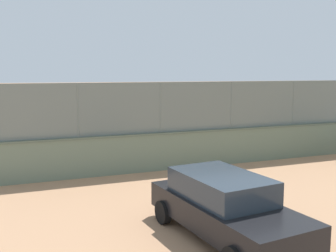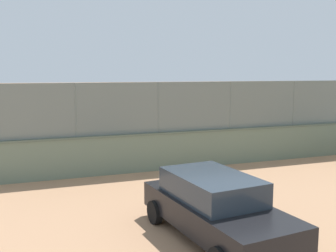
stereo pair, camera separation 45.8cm
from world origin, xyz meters
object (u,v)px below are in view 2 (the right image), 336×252
Objects in this scene: courtside_bench at (253,145)px; parked_car_black at (215,206)px; player_near_wall_returning at (137,139)px; player_foreground_swinging at (105,133)px; spare_ball_by_wall at (310,148)px; sports_ball at (119,128)px.

courtside_bench is 10.32m from parked_car_black.
player_near_wall_returning is 5.65m from courtside_bench.
player_foreground_swinging is 17.16× the size of spare_ball_by_wall.
parked_car_black is (-0.31, 10.28, -0.52)m from sports_ball.
sports_ball is (-0.60, 0.56, 0.33)m from player_foreground_swinging.
spare_ball_by_wall is (-8.96, 0.95, -0.82)m from player_near_wall_returning.
sports_ball is 0.04× the size of parked_car_black.
player_foreground_swinging is 1.13× the size of player_near_wall_returning.
spare_ball_by_wall is 0.06× the size of courtside_bench.
parked_car_black is (0.39, 9.53, -0.06)m from player_near_wall_returning.
player_near_wall_returning is at bearing 132.77° from sports_ball.
spare_ball_by_wall is (-9.66, 1.70, -1.27)m from sports_ball.
player_foreground_swinging is 0.35× the size of parked_car_black.
player_near_wall_returning is 1.12m from sports_ball.
sports_ball is at bearing 136.60° from player_foreground_swinging.
sports_ball is 2.08× the size of spare_ball_by_wall.
courtside_bench is at bearing -125.02° from parked_car_black.
parked_car_black is at bearing 54.98° from courtside_bench.
player_near_wall_returning is 9.05m from spare_ball_by_wall.
player_near_wall_returning is 15.24× the size of spare_ball_by_wall.
player_near_wall_returning is at bearing -6.04° from spare_ball_by_wall.
player_foreground_swinging reaches higher than player_near_wall_returning.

